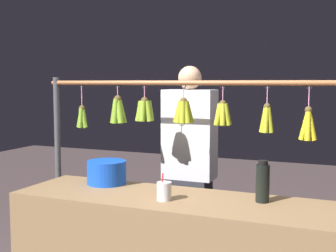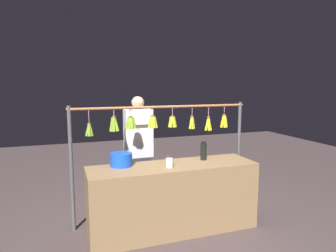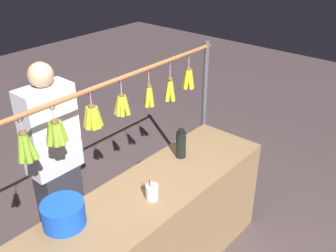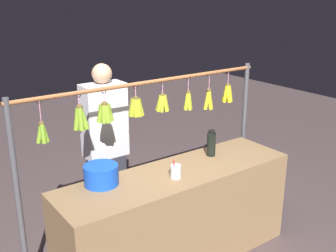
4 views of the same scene
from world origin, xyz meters
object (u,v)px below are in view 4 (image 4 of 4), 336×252
Objects in this scene: water_bottle at (211,144)px; vendor_person at (106,152)px; drink_cup at (176,171)px; blue_bucket at (101,175)px.

vendor_person reaches higher than water_bottle.
blue_bucket is at bearing -24.70° from drink_cup.
drink_cup is 0.85m from vendor_person.
blue_bucket is at bearing -3.25° from water_bottle.
vendor_person is (0.67, -0.66, -0.13)m from water_bottle.
vendor_person is at bearing -79.37° from drink_cup.
water_bottle is 1.55× the size of drink_cup.
blue_bucket is at bearing 59.67° from vendor_person.
blue_bucket is 1.69× the size of drink_cup.
water_bottle is at bearing 176.75° from blue_bucket.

